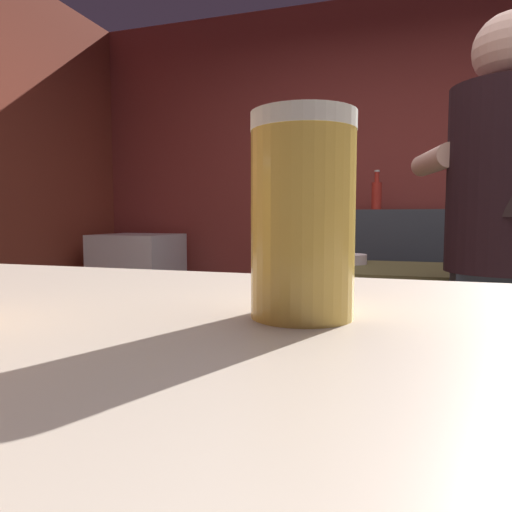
{
  "coord_description": "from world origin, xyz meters",
  "views": [
    {
      "loc": [
        -0.13,
        -1.34,
        1.12
      ],
      "look_at": [
        -0.31,
        -0.75,
        1.07
      ],
      "focal_mm": 32.15,
      "sensor_mm": 36.0,
      "label": 1
    }
  ],
  "objects_px": {
    "bartender": "(502,251)",
    "mixing_bowl": "(349,259)",
    "bottle_hot_sauce": "(471,195)",
    "mini_fridge": "(139,298)",
    "bottle_soy": "(377,194)",
    "pint_glass_far": "(303,217)"
  },
  "relations": [
    {
      "from": "mixing_bowl",
      "to": "bottle_hot_sauce",
      "type": "height_order",
      "value": "bottle_hot_sauce"
    },
    {
      "from": "mini_fridge",
      "to": "bottle_hot_sauce",
      "type": "distance_m",
      "value": 2.49
    },
    {
      "from": "mini_fridge",
      "to": "mixing_bowl",
      "type": "relative_size",
      "value": 6.04
    },
    {
      "from": "pint_glass_far",
      "to": "bottle_soy",
      "type": "xyz_separation_m",
      "value": [
        -0.1,
        2.9,
        0.16
      ]
    },
    {
      "from": "pint_glass_far",
      "to": "bottle_soy",
      "type": "height_order",
      "value": "bottle_soy"
    },
    {
      "from": "bottle_soy",
      "to": "pint_glass_far",
      "type": "bearing_deg",
      "value": -88.06
    },
    {
      "from": "bottle_soy",
      "to": "bottle_hot_sauce",
      "type": "height_order",
      "value": "bottle_soy"
    },
    {
      "from": "pint_glass_far",
      "to": "mixing_bowl",
      "type": "bearing_deg",
      "value": 95.05
    },
    {
      "from": "mini_fridge",
      "to": "bottle_soy",
      "type": "relative_size",
      "value": 3.73
    },
    {
      "from": "bartender",
      "to": "bottle_hot_sauce",
      "type": "distance_m",
      "value": 1.65
    },
    {
      "from": "bottle_soy",
      "to": "bottle_hot_sauce",
      "type": "relative_size",
      "value": 1.14
    },
    {
      "from": "pint_glass_far",
      "to": "bottle_soy",
      "type": "distance_m",
      "value": 2.9
    },
    {
      "from": "mini_fridge",
      "to": "mixing_bowl",
      "type": "xyz_separation_m",
      "value": [
        1.71,
        -0.92,
        0.43
      ]
    },
    {
      "from": "bartender",
      "to": "bottle_soy",
      "type": "height_order",
      "value": "bartender"
    },
    {
      "from": "bartender",
      "to": "mixing_bowl",
      "type": "xyz_separation_m",
      "value": [
        -0.54,
        0.55,
        -0.09
      ]
    },
    {
      "from": "bartender",
      "to": "mixing_bowl",
      "type": "relative_size",
      "value": 10.62
    },
    {
      "from": "mini_fridge",
      "to": "mixing_bowl",
      "type": "bearing_deg",
      "value": -28.41
    },
    {
      "from": "bottle_soy",
      "to": "bottle_hot_sauce",
      "type": "bearing_deg",
      "value": 2.2
    },
    {
      "from": "pint_glass_far",
      "to": "mini_fridge",
      "type": "bearing_deg",
      "value": 124.11
    },
    {
      "from": "mixing_bowl",
      "to": "bottle_soy",
      "type": "xyz_separation_m",
      "value": [
        0.06,
        1.06,
        0.35
      ]
    },
    {
      "from": "bartender",
      "to": "pint_glass_far",
      "type": "distance_m",
      "value": 1.35
    },
    {
      "from": "bartender",
      "to": "bottle_soy",
      "type": "distance_m",
      "value": 1.7
    }
  ]
}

